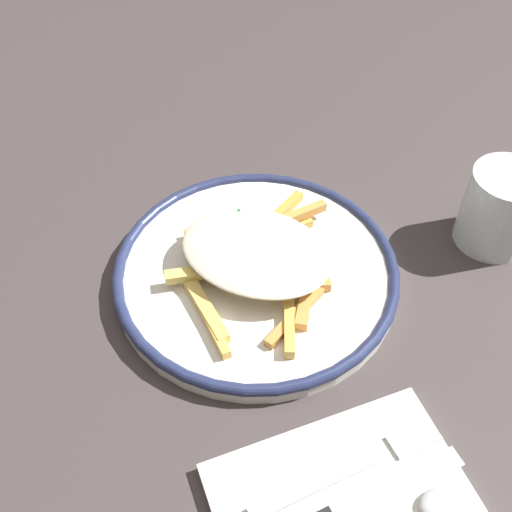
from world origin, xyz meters
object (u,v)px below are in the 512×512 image
at_px(plate, 256,272).
at_px(napkin, 348,512).
at_px(fries_heap, 258,256).
at_px(fork, 348,469).
at_px(water_glass, 500,209).

height_order(plate, napkin, plate).
distance_m(plate, napkin, 0.26).
xyz_separation_m(plate, napkin, (0.26, -0.01, -0.01)).
height_order(fries_heap, fork, fries_heap).
distance_m(fries_heap, fork, 0.23).
xyz_separation_m(napkin, fork, (-0.03, 0.01, 0.01)).
xyz_separation_m(plate, fork, (0.23, 0.00, 0.00)).
relative_size(plate, napkin, 1.48).
relative_size(napkin, fork, 1.15).
xyz_separation_m(fork, water_glass, (-0.20, 0.27, 0.03)).
relative_size(plate, fork, 1.70).
bearing_deg(plate, napkin, -1.88).
height_order(plate, fork, plate).
distance_m(plate, water_glass, 0.27).
height_order(plate, fries_heap, fries_heap).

